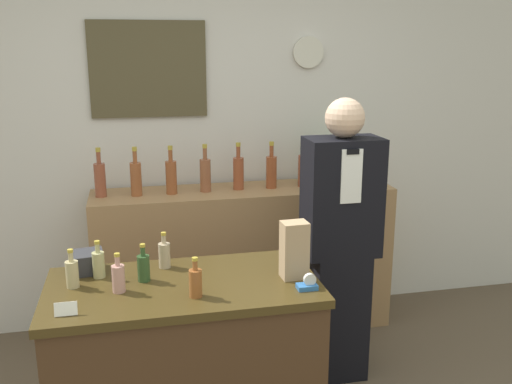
{
  "coord_description": "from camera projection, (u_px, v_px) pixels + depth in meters",
  "views": [
    {
      "loc": [
        -0.5,
        -1.93,
        1.96
      ],
      "look_at": [
        0.17,
        1.11,
        1.15
      ],
      "focal_mm": 40.0,
      "sensor_mm": 36.0,
      "label": 1
    }
  ],
  "objects": [
    {
      "name": "shelf_bottle_0",
      "position": [
        100.0,
        179.0,
        3.63
      ],
      "size": [
        0.07,
        0.07,
        0.32
      ],
      "color": "brown",
      "rests_on": "back_shelf"
    },
    {
      "name": "back_wall",
      "position": [
        204.0,
        133.0,
        3.97
      ],
      "size": [
        5.2,
        0.09,
        2.7
      ],
      "color": "silver",
      "rests_on": "ground_plane"
    },
    {
      "name": "counter_bottle_0",
      "position": [
        72.0,
        273.0,
        2.55
      ],
      "size": [
        0.06,
        0.06,
        0.18
      ],
      "color": "tan",
      "rests_on": "display_counter"
    },
    {
      "name": "shelf_bottle_5",
      "position": [
        271.0,
        171.0,
        3.85
      ],
      "size": [
        0.07,
        0.07,
        0.32
      ],
      "color": "brown",
      "rests_on": "back_shelf"
    },
    {
      "name": "shelf_bottle_6",
      "position": [
        303.0,
        169.0,
        3.89
      ],
      "size": [
        0.07,
        0.07,
        0.32
      ],
      "color": "brown",
      "rests_on": "back_shelf"
    },
    {
      "name": "display_counter",
      "position": [
        186.0,
        370.0,
        2.72
      ],
      "size": [
        1.24,
        0.64,
        0.9
      ],
      "color": "#422B19",
      "rests_on": "ground_plane"
    },
    {
      "name": "counter_bottle_3",
      "position": [
        144.0,
        267.0,
        2.62
      ],
      "size": [
        0.06,
        0.06,
        0.18
      ],
      "color": "#2E4C27",
      "rests_on": "display_counter"
    },
    {
      "name": "shelf_bottle_2",
      "position": [
        171.0,
        176.0,
        3.69
      ],
      "size": [
        0.07,
        0.07,
        0.32
      ],
      "color": "brown",
      "rests_on": "back_shelf"
    },
    {
      "name": "shelf_bottle_4",
      "position": [
        238.0,
        172.0,
        3.81
      ],
      "size": [
        0.07,
        0.07,
        0.32
      ],
      "color": "brown",
      "rests_on": "back_shelf"
    },
    {
      "name": "paper_bag",
      "position": [
        294.0,
        250.0,
        2.64
      ],
      "size": [
        0.12,
        0.1,
        0.27
      ],
      "color": "tan",
      "rests_on": "display_counter"
    },
    {
      "name": "price_card_left",
      "position": [
        66.0,
        309.0,
        2.29
      ],
      "size": [
        0.09,
        0.02,
        0.06
      ],
      "color": "white",
      "rests_on": "display_counter"
    },
    {
      "name": "shelf_bottle_3",
      "position": [
        205.0,
        174.0,
        3.75
      ],
      "size": [
        0.07,
        0.07,
        0.32
      ],
      "color": "brown",
      "rests_on": "back_shelf"
    },
    {
      "name": "shelf_bottle_1",
      "position": [
        136.0,
        177.0,
        3.65
      ],
      "size": [
        0.07,
        0.07,
        0.32
      ],
      "color": "brown",
      "rests_on": "back_shelf"
    },
    {
      "name": "counter_bottle_2",
      "position": [
        118.0,
        277.0,
        2.5
      ],
      "size": [
        0.06,
        0.06,
        0.18
      ],
      "color": "tan",
      "rests_on": "display_counter"
    },
    {
      "name": "counter_bottle_4",
      "position": [
        164.0,
        254.0,
        2.78
      ],
      "size": [
        0.06,
        0.06,
        0.18
      ],
      "color": "tan",
      "rests_on": "display_counter"
    },
    {
      "name": "potted_plant",
      "position": [
        332.0,
        158.0,
        3.95
      ],
      "size": [
        0.26,
        0.26,
        0.34
      ],
      "color": "#B27047",
      "rests_on": "back_shelf"
    },
    {
      "name": "counter_bottle_5",
      "position": [
        196.0,
        282.0,
        2.45
      ],
      "size": [
        0.06,
        0.06,
        0.18
      ],
      "color": "brown",
      "rests_on": "display_counter"
    },
    {
      "name": "gift_box",
      "position": [
        87.0,
        262.0,
        2.73
      ],
      "size": [
        0.17,
        0.17,
        0.1
      ],
      "color": "#2D2D33",
      "rests_on": "display_counter"
    },
    {
      "name": "tape_dispenser",
      "position": [
        308.0,
        284.0,
        2.54
      ],
      "size": [
        0.09,
        0.06,
        0.07
      ],
      "color": "#2D66A8",
      "rests_on": "display_counter"
    },
    {
      "name": "back_shelf",
      "position": [
        244.0,
        260.0,
        3.96
      ],
      "size": [
        2.02,
        0.45,
        1.01
      ],
      "color": "#9E754C",
      "rests_on": "ground_plane"
    },
    {
      "name": "counter_bottle_1",
      "position": [
        99.0,
        264.0,
        2.66
      ],
      "size": [
        0.06,
        0.06,
        0.18
      ],
      "color": "tan",
      "rests_on": "display_counter"
    },
    {
      "name": "shopkeeper",
      "position": [
        340.0,
        244.0,
        3.3
      ],
      "size": [
        0.42,
        0.27,
        1.68
      ],
      "color": "black",
      "rests_on": "ground_plane"
    }
  ]
}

